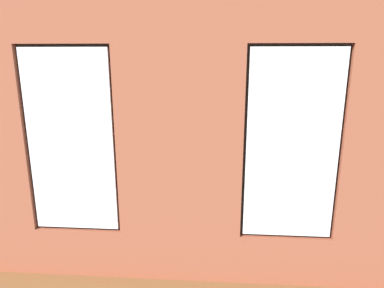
{
  "coord_description": "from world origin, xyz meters",
  "views": [
    {
      "loc": [
        -0.38,
        5.73,
        2.43
      ],
      "look_at": [
        0.01,
        0.4,
        1.05
      ],
      "focal_mm": 32.0,
      "sensor_mm": 36.0,
      "label": 1
    }
  ],
  "objects": [
    {
      "name": "remote_silver",
      "position": [
        0.21,
        0.06,
        0.47
      ],
      "size": [
        0.11,
        0.18,
        0.02
      ],
      "primitive_type": "cube",
      "rotation": [
        0.0,
        0.0,
        0.35
      ],
      "color": "#B2B2B7",
      "rests_on": "coffee_table"
    },
    {
      "name": "potted_plant_between_couches",
      "position": [
        -1.29,
        1.65,
        0.57
      ],
      "size": [
        0.6,
        0.6,
        0.9
      ],
      "color": "beige",
      "rests_on": "ground_plane"
    },
    {
      "name": "brick_wall_with_windows",
      "position": [
        0.0,
        2.35,
        1.65
      ],
      "size": [
        6.08,
        0.3,
        3.32
      ],
      "color": "#9E5138",
      "rests_on": "ground_plane"
    },
    {
      "name": "candle_jar",
      "position": [
        0.04,
        0.15,
        0.51
      ],
      "size": [
        0.08,
        0.08,
        0.1
      ],
      "primitive_type": "cylinder",
      "color": "#B7333D",
      "rests_on": "coffee_table"
    },
    {
      "name": "potted_plant_by_left_couch",
      "position": [
        -1.94,
        -1.22,
        0.46
      ],
      "size": [
        0.36,
        0.36,
        0.71
      ],
      "color": "#9E5638",
      "rests_on": "ground_plane"
    },
    {
      "name": "media_console",
      "position": [
        2.69,
        0.52,
        0.26
      ],
      "size": [
        1.04,
        0.42,
        0.51
      ],
      "primitive_type": "cube",
      "color": "black",
      "rests_on": "ground_plane"
    },
    {
      "name": "potted_plant_beside_window_right",
      "position": [
        1.57,
        1.79,
        0.6
      ],
      "size": [
        1.02,
        0.88,
        1.18
      ],
      "color": "beige",
      "rests_on": "ground_plane"
    },
    {
      "name": "tv_flatscreen",
      "position": [
        2.69,
        0.52,
        0.93
      ],
      "size": [
        1.18,
        0.2,
        0.82
      ],
      "color": "black",
      "rests_on": "media_console"
    },
    {
      "name": "coffee_table",
      "position": [
        0.04,
        0.15,
        0.4
      ],
      "size": [
        1.4,
        0.73,
        0.46
      ],
      "color": "olive",
      "rests_on": "ground_plane"
    },
    {
      "name": "couch_by_window",
      "position": [
        0.13,
        1.7,
        0.33
      ],
      "size": [
        1.94,
        0.87,
        0.8
      ],
      "color": "black",
      "rests_on": "ground_plane"
    },
    {
      "name": "ground_plane",
      "position": [
        0.0,
        0.0,
        -0.05
      ],
      "size": [
        6.68,
        5.46,
        0.1
      ],
      "primitive_type": "cube",
      "color": "brown"
    },
    {
      "name": "couch_left",
      "position": [
        -2.34,
        0.21,
        0.33
      ],
      "size": [
        0.96,
        2.02,
        0.8
      ],
      "rotation": [
        0.0,
        0.0,
        1.62
      ],
      "color": "black",
      "rests_on": "ground_plane"
    },
    {
      "name": "potted_plant_foreground_right",
      "position": [
        2.39,
        -1.68,
        0.6
      ],
      "size": [
        0.85,
        0.81,
        1.18
      ],
      "color": "gray",
      "rests_on": "ground_plane"
    },
    {
      "name": "white_wall_right",
      "position": [
        2.99,
        0.2,
        1.66
      ],
      "size": [
        0.1,
        4.46,
        3.32
      ],
      "primitive_type": "cube",
      "color": "white",
      "rests_on": "ground_plane"
    },
    {
      "name": "table_plant_small",
      "position": [
        0.46,
        0.26,
        0.58
      ],
      "size": [
        0.14,
        0.14,
        0.23
      ],
      "color": "#9E5638",
      "rests_on": "coffee_table"
    },
    {
      "name": "cup_ceramic",
      "position": [
        -0.35,
        0.02,
        0.5
      ],
      "size": [
        0.07,
        0.07,
        0.08
      ],
      "primitive_type": "cylinder",
      "color": "#4C4C51",
      "rests_on": "coffee_table"
    },
    {
      "name": "potted_plant_corner_near_left",
      "position": [
        -2.49,
        -1.73,
        0.71
      ],
      "size": [
        0.74,
        0.74,
        1.13
      ],
      "color": "#9E5638",
      "rests_on": "ground_plane"
    }
  ]
}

